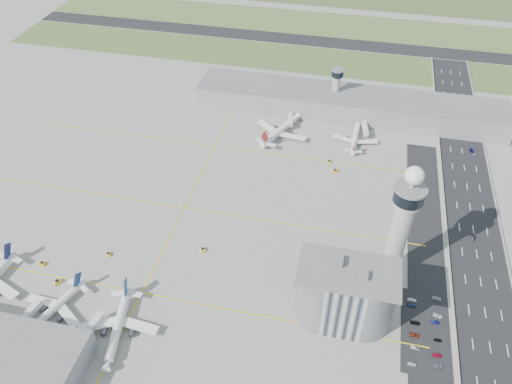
% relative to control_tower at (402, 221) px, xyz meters
% --- Properties ---
extents(ground, '(1000.00, 1000.00, 0.00)m').
position_rel_control_tower_xyz_m(ground, '(-72.00, -8.00, -35.04)').
color(ground, '#9B9890').
extents(grass_strip_0, '(480.00, 50.00, 0.08)m').
position_rel_control_tower_xyz_m(grass_strip_0, '(-92.00, 217.00, -35.00)').
color(grass_strip_0, '#4E6C33').
rests_on(grass_strip_0, ground).
extents(grass_strip_1, '(480.00, 60.00, 0.08)m').
position_rel_control_tower_xyz_m(grass_strip_1, '(-92.00, 292.00, -35.00)').
color(grass_strip_1, '#486630').
rests_on(grass_strip_1, ground).
extents(runway, '(480.00, 22.00, 0.10)m').
position_rel_control_tower_xyz_m(runway, '(-92.00, 254.00, -34.98)').
color(runway, black).
rests_on(runway, ground).
extents(highway, '(28.00, 500.00, 0.10)m').
position_rel_control_tower_xyz_m(highway, '(43.00, -8.00, -34.99)').
color(highway, black).
rests_on(highway, ground).
extents(barrier_left, '(0.60, 500.00, 1.20)m').
position_rel_control_tower_xyz_m(barrier_left, '(29.00, -8.00, -34.44)').
color(barrier_left, '#9E9E99').
rests_on(barrier_left, ground).
extents(landside_road, '(18.00, 260.00, 0.08)m').
position_rel_control_tower_xyz_m(landside_road, '(18.00, -18.00, -35.00)').
color(landside_road, black).
rests_on(landside_road, ground).
extents(parking_lot, '(20.00, 44.00, 0.10)m').
position_rel_control_tower_xyz_m(parking_lot, '(16.00, -30.00, -34.99)').
color(parking_lot, black).
rests_on(parking_lot, ground).
extents(taxiway_line_h_0, '(260.00, 0.60, 0.01)m').
position_rel_control_tower_xyz_m(taxiway_line_h_0, '(-112.00, -38.00, -35.04)').
color(taxiway_line_h_0, yellow).
rests_on(taxiway_line_h_0, ground).
extents(taxiway_line_h_1, '(260.00, 0.60, 0.01)m').
position_rel_control_tower_xyz_m(taxiway_line_h_1, '(-112.00, 22.00, -35.04)').
color(taxiway_line_h_1, yellow).
rests_on(taxiway_line_h_1, ground).
extents(taxiway_line_h_2, '(260.00, 0.60, 0.01)m').
position_rel_control_tower_xyz_m(taxiway_line_h_2, '(-112.00, 82.00, -35.04)').
color(taxiway_line_h_2, yellow).
rests_on(taxiway_line_h_2, ground).
extents(taxiway_line_v, '(0.60, 260.00, 0.01)m').
position_rel_control_tower_xyz_m(taxiway_line_v, '(-112.00, 22.00, -35.04)').
color(taxiway_line_v, yellow).
rests_on(taxiway_line_v, ground).
extents(control_tower, '(14.00, 14.00, 64.50)m').
position_rel_control_tower_xyz_m(control_tower, '(0.00, 0.00, 0.00)').
color(control_tower, '#ADAAA5').
rests_on(control_tower, ground).
extents(secondary_tower, '(8.60, 8.60, 31.90)m').
position_rel_control_tower_xyz_m(secondary_tower, '(-42.00, 142.00, -16.24)').
color(secondary_tower, '#ADAAA5').
rests_on(secondary_tower, ground).
extents(admin_building, '(42.00, 24.00, 33.50)m').
position_rel_control_tower_xyz_m(admin_building, '(-20.01, -30.00, -19.74)').
color(admin_building, '#B2B2B7').
rests_on(admin_building, ground).
extents(terminal_pier, '(210.00, 32.00, 15.80)m').
position_rel_control_tower_xyz_m(terminal_pier, '(-32.00, 140.00, -27.14)').
color(terminal_pier, gray).
rests_on(terminal_pier, ground).
extents(airplane_near_b, '(41.15, 44.73, 10.33)m').
position_rel_control_tower_xyz_m(airplane_near_b, '(-145.62, -57.65, -29.88)').
color(airplane_near_b, white).
rests_on(airplane_near_b, ground).
extents(airplane_near_c, '(42.94, 47.90, 11.72)m').
position_rel_control_tower_xyz_m(airplane_near_c, '(-113.18, -59.98, -29.18)').
color(airplane_near_c, white).
rests_on(airplane_near_c, ground).
extents(airplane_far_a, '(52.35, 55.92, 12.51)m').
position_rel_control_tower_xyz_m(airplane_far_a, '(-72.54, 105.15, -28.79)').
color(airplane_far_a, white).
rests_on(airplane_far_a, ground).
extents(airplane_far_b, '(30.57, 35.61, 9.72)m').
position_rel_control_tower_xyz_m(airplane_far_b, '(-24.33, 106.99, -30.18)').
color(airplane_far_b, white).
rests_on(airplane_far_b, ground).
extents(jet_bridge_near_1, '(5.39, 14.31, 5.70)m').
position_rel_control_tower_xyz_m(jet_bridge_near_1, '(-155.00, -69.00, -32.19)').
color(jet_bridge_near_1, silver).
rests_on(jet_bridge_near_1, ground).
extents(jet_bridge_near_2, '(5.39, 14.31, 5.70)m').
position_rel_control_tower_xyz_m(jet_bridge_near_2, '(-125.00, -69.00, -32.19)').
color(jet_bridge_near_2, silver).
rests_on(jet_bridge_near_2, ground).
extents(jet_bridge_far_0, '(5.39, 14.31, 5.70)m').
position_rel_control_tower_xyz_m(jet_bridge_far_0, '(-70.00, 124.00, -32.19)').
color(jet_bridge_far_0, silver).
rests_on(jet_bridge_far_0, ground).
extents(jet_bridge_far_1, '(5.39, 14.31, 5.70)m').
position_rel_control_tower_xyz_m(jet_bridge_far_1, '(-20.00, 124.00, -32.19)').
color(jet_bridge_far_1, silver).
rests_on(jet_bridge_far_1, ground).
extents(tug_0, '(2.93, 2.08, 1.65)m').
position_rel_control_tower_xyz_m(tug_0, '(-166.24, -32.57, -34.22)').
color(tug_0, '#F8A209').
rests_on(tug_0, ground).
extents(tug_1, '(3.91, 4.17, 2.00)m').
position_rel_control_tower_xyz_m(tug_1, '(-152.98, -41.42, -34.04)').
color(tug_1, yellow).
rests_on(tug_1, ground).
extents(tug_2, '(2.67, 3.20, 1.59)m').
position_rel_control_tower_xyz_m(tug_2, '(-137.27, -19.73, -34.25)').
color(tug_2, gold).
rests_on(tug_2, ground).
extents(tug_3, '(3.40, 3.59, 1.72)m').
position_rel_control_tower_xyz_m(tug_3, '(-92.03, -6.34, -34.18)').
color(tug_3, gold).
rests_on(tug_3, ground).
extents(tug_4, '(2.65, 3.32, 1.70)m').
position_rel_control_tower_xyz_m(tug_4, '(-38.46, 81.04, -34.19)').
color(tug_4, yellow).
rests_on(tug_4, ground).
extents(tug_5, '(3.80, 3.34, 1.84)m').
position_rel_control_tower_xyz_m(tug_5, '(-33.63, 72.36, -34.12)').
color(tug_5, yellow).
rests_on(tug_5, ground).
extents(car_lot_0, '(3.47, 1.48, 1.17)m').
position_rel_control_tower_xyz_m(car_lot_0, '(10.57, -47.65, -34.46)').
color(car_lot_0, silver).
rests_on(car_lot_0, ground).
extents(car_lot_1, '(3.76, 1.40, 1.23)m').
position_rel_control_tower_xyz_m(car_lot_1, '(11.98, -39.67, -34.43)').
color(car_lot_1, '#9A9B9E').
rests_on(car_lot_1, ground).
extents(car_lot_2, '(4.29, 2.13, 1.17)m').
position_rel_control_tower_xyz_m(car_lot_2, '(11.59, -33.32, -34.46)').
color(car_lot_2, maroon).
rests_on(car_lot_2, ground).
extents(car_lot_3, '(4.36, 1.89, 1.25)m').
position_rel_control_tower_xyz_m(car_lot_3, '(12.10, -26.93, -34.42)').
color(car_lot_3, black).
rests_on(car_lot_3, ground).
extents(car_lot_4, '(3.78, 1.56, 1.28)m').
position_rel_control_tower_xyz_m(car_lot_4, '(10.78, -17.67, -34.40)').
color(car_lot_4, navy).
rests_on(car_lot_4, ground).
extents(car_lot_5, '(4.00, 1.46, 1.31)m').
position_rel_control_tower_xyz_m(car_lot_5, '(10.84, -14.77, -34.39)').
color(car_lot_5, silver).
rests_on(car_lot_5, ground).
extents(car_lot_6, '(4.17, 2.28, 1.11)m').
position_rel_control_tower_xyz_m(car_lot_6, '(21.18, -45.95, -34.49)').
color(car_lot_6, slate).
rests_on(car_lot_6, ground).
extents(car_lot_7, '(4.27, 2.18, 1.19)m').
position_rel_control_tower_xyz_m(car_lot_7, '(20.75, -41.13, -34.45)').
color(car_lot_7, '#A20D2D').
rests_on(car_lot_7, ground).
extents(car_lot_8, '(3.29, 1.41, 1.11)m').
position_rel_control_tower_xyz_m(car_lot_8, '(21.49, -33.65, -34.49)').
color(car_lot_8, black).
rests_on(car_lot_8, ground).
extents(car_lot_9, '(3.59, 1.27, 1.18)m').
position_rel_control_tower_xyz_m(car_lot_9, '(20.66, -24.69, -34.45)').
color(car_lot_9, navy).
rests_on(car_lot_9, ground).
extents(car_lot_10, '(4.44, 2.61, 1.16)m').
position_rel_control_tower_xyz_m(car_lot_10, '(22.03, -20.89, -34.46)').
color(car_lot_10, silver).
rests_on(car_lot_10, ground).
extents(car_lot_11, '(4.47, 1.98, 1.28)m').
position_rel_control_tower_xyz_m(car_lot_11, '(21.95, -11.24, -34.40)').
color(car_lot_11, '#A7AAAE').
rests_on(car_lot_11, ground).
extents(car_hw_1, '(1.98, 4.06, 1.28)m').
position_rel_control_tower_xyz_m(car_hw_1, '(42.24, 32.83, -34.40)').
color(car_hw_1, black).
rests_on(car_hw_1, ground).
extents(car_hw_2, '(2.62, 4.82, 1.28)m').
position_rel_control_tower_xyz_m(car_hw_2, '(48.82, 112.57, -34.40)').
color(car_hw_2, '#0D1455').
rests_on(car_hw_2, ground).
extents(car_hw_4, '(2.00, 3.90, 1.27)m').
position_rel_control_tower_xyz_m(car_hw_4, '(35.86, 169.90, -34.41)').
color(car_hw_4, '#9DA0A6').
rests_on(car_hw_4, ground).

